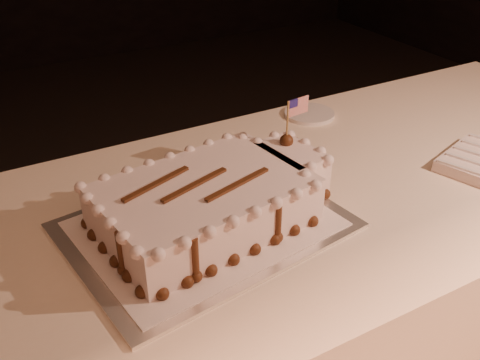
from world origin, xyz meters
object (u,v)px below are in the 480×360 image
side_plate (309,114)px  napkin_stack (480,161)px  sheet_cake (216,199)px  banquet_table (240,332)px  cake_board (205,226)px

side_plate → napkin_stack: bearing=-66.9°
sheet_cake → napkin_stack: 0.66m
banquet_table → sheet_cake: sheet_cake is taller
banquet_table → cake_board: 0.39m
cake_board → side_plate: size_ratio=3.68×
sheet_cake → napkin_stack: sheet_cake is taller
sheet_cake → napkin_stack: size_ratio=2.16×
banquet_table → side_plate: size_ratio=16.87×
napkin_stack → banquet_table: bearing=167.7°
banquet_table → napkin_stack: size_ratio=10.24×
cake_board → napkin_stack: size_ratio=2.24×
banquet_table → napkin_stack: napkin_stack is taller
banquet_table → sheet_cake: 0.44m
sheet_cake → side_plate: 0.58m
banquet_table → napkin_stack: bearing=-12.3°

